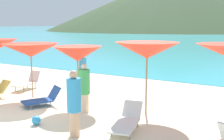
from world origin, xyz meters
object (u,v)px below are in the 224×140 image
at_px(lounge_chair_4, 127,121).
at_px(lounge_chair_8, 28,82).
at_px(umbrella_3, 31,50).
at_px(beachgoer_3, 83,73).
at_px(beach_ball, 36,120).
at_px(lounge_chair_5, 43,98).
at_px(umbrella_5, 147,50).
at_px(umbrella_4, 78,54).
at_px(beachgoer_1, 74,102).
at_px(beachgoer_0, 84,87).

relative_size(lounge_chair_4, lounge_chair_8, 1.18).
relative_size(umbrella_3, beachgoer_3, 1.33).
height_order(lounge_chair_4, beach_ball, lounge_chair_4).
bearing_deg(beachgoer_3, umbrella_3, -5.78).
bearing_deg(beach_ball, lounge_chair_5, 128.84).
distance_m(umbrella_5, beachgoer_3, 3.50).
height_order(umbrella_4, beachgoer_1, umbrella_4).
bearing_deg(beach_ball, beachgoer_3, 104.07).
xyz_separation_m(umbrella_3, beachgoer_1, (3.96, -2.33, -0.98)).
bearing_deg(beachgoer_0, umbrella_3, 164.21).
xyz_separation_m(lounge_chair_5, beach_ball, (1.25, -1.56, -0.13)).
height_order(umbrella_3, lounge_chair_4, umbrella_3).
distance_m(beachgoer_0, beach_ball, 1.93).
relative_size(umbrella_3, beach_ball, 8.71).
bearing_deg(beachgoer_0, umbrella_4, 133.89).
relative_size(umbrella_3, umbrella_4, 1.11).
bearing_deg(beach_ball, beachgoer_1, -3.70).
height_order(umbrella_4, lounge_chair_8, umbrella_4).
xyz_separation_m(lounge_chair_8, beachgoer_1, (5.30, -3.31, 0.60)).
height_order(lounge_chair_5, beachgoer_0, beachgoer_0).
bearing_deg(beachgoer_1, lounge_chair_4, -118.19).
distance_m(umbrella_5, lounge_chair_8, 6.41).
distance_m(umbrella_3, beachgoer_0, 3.18).
bearing_deg(umbrella_4, lounge_chair_8, 166.07).
distance_m(umbrella_4, beachgoer_3, 1.60).
bearing_deg(umbrella_5, beachgoer_1, -106.94).
bearing_deg(lounge_chair_8, beachgoer_1, -41.06).
xyz_separation_m(umbrella_3, beachgoer_3, (1.59, 1.25, -0.94)).
bearing_deg(beach_ball, lounge_chair_8, 139.81).
bearing_deg(lounge_chair_8, umbrella_5, -14.62).
height_order(umbrella_3, beach_ball, umbrella_3).
xyz_separation_m(umbrella_3, lounge_chair_8, (-1.34, 0.99, -1.58)).
height_order(umbrella_3, lounge_chair_5, umbrella_3).
bearing_deg(beachgoer_3, umbrella_4, 74.93).
relative_size(beachgoer_0, beach_ball, 5.99).
relative_size(umbrella_5, beachgoer_1, 1.34).
bearing_deg(lounge_chair_4, lounge_chair_8, 148.18).
bearing_deg(umbrella_5, beachgoer_0, -153.96).
xyz_separation_m(lounge_chair_5, beachgoer_3, (0.38, 1.93, 0.70)).
xyz_separation_m(umbrella_4, lounge_chair_8, (-3.57, 0.89, -1.55)).
xyz_separation_m(umbrella_5, beachgoer_0, (-1.84, -0.90, -1.23)).
distance_m(beachgoer_1, beachgoer_3, 4.30).
relative_size(umbrella_3, beachgoer_1, 1.35).
height_order(umbrella_5, lounge_chair_4, umbrella_5).
distance_m(lounge_chair_4, beachgoer_3, 4.19).
bearing_deg(umbrella_4, umbrella_3, -177.45).
bearing_deg(lounge_chair_4, umbrella_3, 153.76).
bearing_deg(beach_ball, umbrella_5, 48.43).
xyz_separation_m(umbrella_4, lounge_chair_5, (-1.02, -0.77, -1.60)).
bearing_deg(umbrella_3, beachgoer_1, -30.42).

